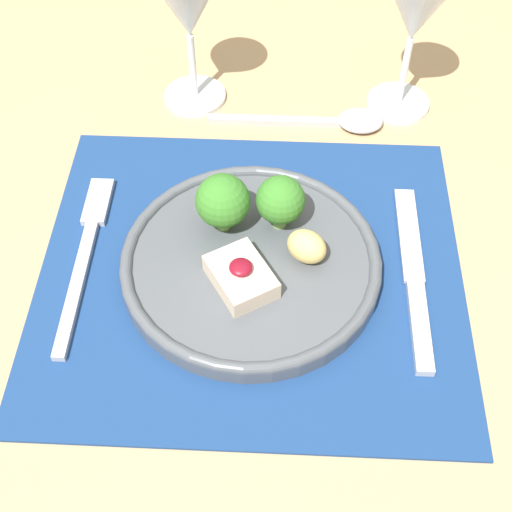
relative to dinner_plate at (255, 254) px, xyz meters
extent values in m
cube|color=tan|center=(0.00, -0.01, -0.04)|extent=(1.60, 1.03, 0.03)
cube|color=navy|center=(0.00, -0.01, -0.02)|extent=(0.40, 0.37, 0.00)
cylinder|color=#4C5156|center=(0.00, 0.00, -0.01)|extent=(0.25, 0.25, 0.02)
torus|color=#4C5156|center=(0.00, 0.00, 0.00)|extent=(0.25, 0.25, 0.01)
cube|color=beige|center=(-0.01, -0.03, 0.01)|extent=(0.07, 0.08, 0.02)
ellipsoid|color=maroon|center=(-0.01, -0.03, 0.02)|extent=(0.02, 0.02, 0.01)
cylinder|color=#84B256|center=(0.02, 0.04, 0.01)|extent=(0.01, 0.01, 0.02)
sphere|color=#387A28|center=(0.02, 0.04, 0.03)|extent=(0.05, 0.05, 0.05)
cylinder|color=#84B256|center=(-0.03, 0.03, 0.01)|extent=(0.01, 0.01, 0.02)
sphere|color=#387A28|center=(-0.03, 0.03, 0.04)|extent=(0.05, 0.05, 0.05)
ellipsoid|color=#DBBC6B|center=(0.05, 0.00, 0.01)|extent=(0.05, 0.05, 0.03)
cube|color=#B2B2B7|center=(-0.17, -0.04, -0.01)|extent=(0.01, 0.16, 0.01)
cube|color=#B2B2B7|center=(-0.17, 0.07, -0.01)|extent=(0.02, 0.06, 0.01)
cube|color=#B2B2B7|center=(0.15, -0.07, -0.01)|extent=(0.02, 0.10, 0.01)
cube|color=#B2B2B7|center=(0.15, 0.04, -0.01)|extent=(0.02, 0.12, 0.00)
cube|color=#B2B2B7|center=(0.01, 0.21, -0.02)|extent=(0.15, 0.01, 0.01)
ellipsoid|color=#B2B2B7|center=(0.11, 0.21, -0.01)|extent=(0.05, 0.04, 0.01)
cylinder|color=white|center=(0.16, 0.25, -0.02)|extent=(0.07, 0.07, 0.01)
cylinder|color=white|center=(0.16, 0.25, 0.03)|extent=(0.01, 0.01, 0.08)
cone|color=white|center=(0.16, 0.25, 0.11)|extent=(0.07, 0.07, 0.07)
cylinder|color=white|center=(-0.08, 0.25, -0.02)|extent=(0.07, 0.07, 0.01)
cylinder|color=white|center=(-0.08, 0.25, 0.03)|extent=(0.01, 0.01, 0.08)
cone|color=white|center=(-0.08, 0.25, 0.10)|extent=(0.07, 0.07, 0.07)
camera|label=1|loc=(0.02, -0.42, 0.52)|focal=50.00mm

